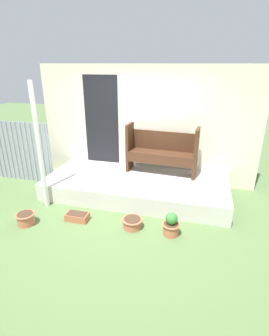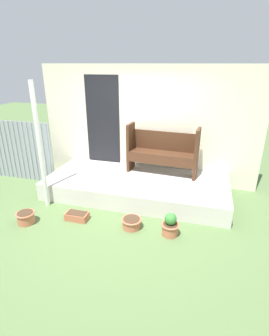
# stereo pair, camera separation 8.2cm
# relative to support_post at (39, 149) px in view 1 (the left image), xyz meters

# --- Properties ---
(ground_plane) EXTENTS (24.00, 24.00, 0.00)m
(ground_plane) POSITION_rel_support_post_xyz_m (1.42, 0.10, -1.18)
(ground_plane) COLOR #516B3D
(porch_slab) EXTENTS (3.74, 1.60, 0.37)m
(porch_slab) POSITION_rel_support_post_xyz_m (1.58, 0.90, -0.99)
(porch_slab) COLOR beige
(porch_slab) RESTS_ON ground_plane
(house_wall) EXTENTS (4.94, 0.08, 2.60)m
(house_wall) POSITION_rel_support_post_xyz_m (1.54, 1.73, 0.13)
(house_wall) COLOR beige
(house_wall) RESTS_ON ground_plane
(fence_corrugated) EXTENTS (2.55, 0.05, 1.40)m
(fence_corrugated) POSITION_rel_support_post_xyz_m (-1.71, 0.97, -0.48)
(fence_corrugated) COLOR gray
(fence_corrugated) RESTS_ON ground_plane
(support_post) EXTENTS (0.08, 0.08, 2.35)m
(support_post) POSITION_rel_support_post_xyz_m (0.00, 0.00, 0.00)
(support_post) COLOR silver
(support_post) RESTS_ON ground_plane
(bench) EXTENTS (1.52, 0.51, 1.04)m
(bench) POSITION_rel_support_post_xyz_m (2.02, 1.36, -0.28)
(bench) COLOR #422616
(bench) RESTS_ON porch_slab
(flower_pot_left) EXTENTS (0.33, 0.33, 0.21)m
(flower_pot_left) POSITION_rel_support_post_xyz_m (-0.00, -0.66, -1.06)
(flower_pot_left) COLOR #B76647
(flower_pot_left) RESTS_ON ground_plane
(flower_pot_middle) EXTENTS (0.35, 0.35, 0.18)m
(flower_pot_middle) POSITION_rel_support_post_xyz_m (1.81, -0.30, -1.08)
(flower_pot_middle) COLOR #B76647
(flower_pot_middle) RESTS_ON ground_plane
(flower_pot_right) EXTENTS (0.30, 0.30, 0.40)m
(flower_pot_right) POSITION_rel_support_post_xyz_m (2.47, -0.32, -1.00)
(flower_pot_right) COLOR #B76647
(flower_pot_right) RESTS_ON ground_plane
(planter_box_rect) EXTENTS (0.40, 0.22, 0.14)m
(planter_box_rect) POSITION_rel_support_post_xyz_m (0.80, -0.32, -1.11)
(planter_box_rect) COLOR #B26042
(planter_box_rect) RESTS_ON ground_plane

